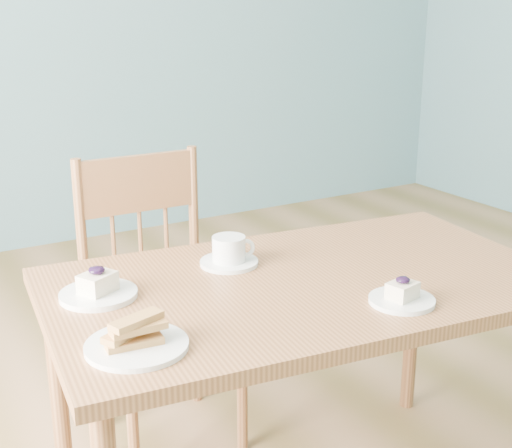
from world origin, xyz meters
name	(u,v)px	position (x,y,z in m)	size (l,w,h in m)	color
dining_table	(303,304)	(-0.30, -0.08, 0.61)	(1.34, 0.86, 0.68)	#9C643B
dining_chair	(159,301)	(-0.48, 0.44, 0.46)	(0.42, 0.40, 0.90)	#9C643B
cheesecake_plate_near	(402,296)	(-0.19, -0.32, 0.69)	(0.15, 0.15, 0.06)	white
cheesecake_plate_far	(98,289)	(-0.78, 0.07, 0.70)	(0.18, 0.18, 0.08)	white
coffee_cup	(229,253)	(-0.41, 0.10, 0.71)	(0.15, 0.15, 0.08)	white
biscotti_plate	(136,339)	(-0.80, -0.22, 0.70)	(0.21, 0.21, 0.07)	white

